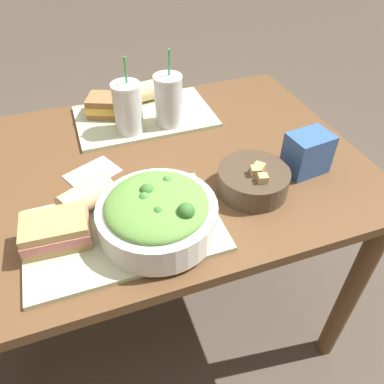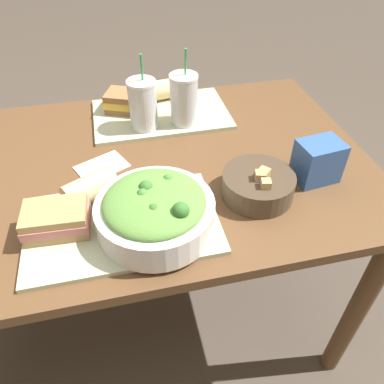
% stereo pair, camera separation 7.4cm
% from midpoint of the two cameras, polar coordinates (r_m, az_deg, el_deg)
% --- Properties ---
extents(ground_plane, '(12.00, 12.00, 0.00)m').
position_cam_midpoint_polar(ground_plane, '(1.66, -5.09, -17.71)').
color(ground_plane, '#4C4238').
extents(dining_table, '(1.38, 0.85, 0.78)m').
position_cam_midpoint_polar(dining_table, '(1.14, -7.07, -0.26)').
color(dining_table, brown).
rests_on(dining_table, ground_plane).
extents(tray_near, '(0.45, 0.28, 0.01)m').
position_cam_midpoint_polar(tray_near, '(0.89, -8.16, -5.00)').
color(tray_near, '#B2BC99').
rests_on(tray_near, dining_table).
extents(tray_far, '(0.45, 0.28, 0.01)m').
position_cam_midpoint_polar(tray_far, '(1.29, -3.09, 11.71)').
color(tray_far, '#B2BC99').
rests_on(tray_far, dining_table).
extents(salad_bowl, '(0.27, 0.27, 0.12)m').
position_cam_midpoint_polar(salad_bowl, '(0.84, -3.14, -2.91)').
color(salad_bowl, white).
rests_on(salad_bowl, tray_near).
extents(soup_bowl, '(0.18, 0.18, 0.09)m').
position_cam_midpoint_polar(soup_bowl, '(0.97, 12.18, 1.07)').
color(soup_bowl, '#473828').
rests_on(soup_bowl, dining_table).
extents(sandwich_near, '(0.15, 0.11, 0.06)m').
position_cam_midpoint_polar(sandwich_near, '(0.89, -17.74, -4.11)').
color(sandwich_near, tan).
rests_on(sandwich_near, tray_near).
extents(baguette_near, '(0.15, 0.12, 0.07)m').
position_cam_midpoint_polar(baguette_near, '(0.94, -13.00, 0.49)').
color(baguette_near, '#DBBC84').
rests_on(baguette_near, tray_near).
extents(sandwich_far, '(0.17, 0.14, 0.06)m').
position_cam_midpoint_polar(sandwich_far, '(1.30, -8.20, 13.45)').
color(sandwich_far, olive).
rests_on(sandwich_far, tray_far).
extents(baguette_far, '(0.14, 0.09, 0.07)m').
position_cam_midpoint_polar(baguette_far, '(1.37, -2.05, 15.43)').
color(baguette_far, '#DBBC84').
rests_on(baguette_far, tray_far).
extents(drink_cup_dark, '(0.09, 0.09, 0.24)m').
position_cam_midpoint_polar(drink_cup_dark, '(1.18, -5.65, 12.84)').
color(drink_cup_dark, silver).
rests_on(drink_cup_dark, tray_far).
extents(drink_cup_red, '(0.09, 0.09, 0.24)m').
position_cam_midpoint_polar(drink_cup_red, '(1.20, 0.57, 13.65)').
color(drink_cup_red, silver).
rests_on(drink_cup_red, tray_far).
extents(chip_bag, '(0.12, 0.10, 0.11)m').
position_cam_midpoint_polar(chip_bag, '(1.05, 20.54, 4.34)').
color(chip_bag, '#335BA3').
rests_on(chip_bag, dining_table).
extents(napkin_folded, '(0.16, 0.14, 0.00)m').
position_cam_midpoint_polar(napkin_folded, '(1.08, -11.69, 3.74)').
color(napkin_folded, white).
rests_on(napkin_folded, dining_table).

